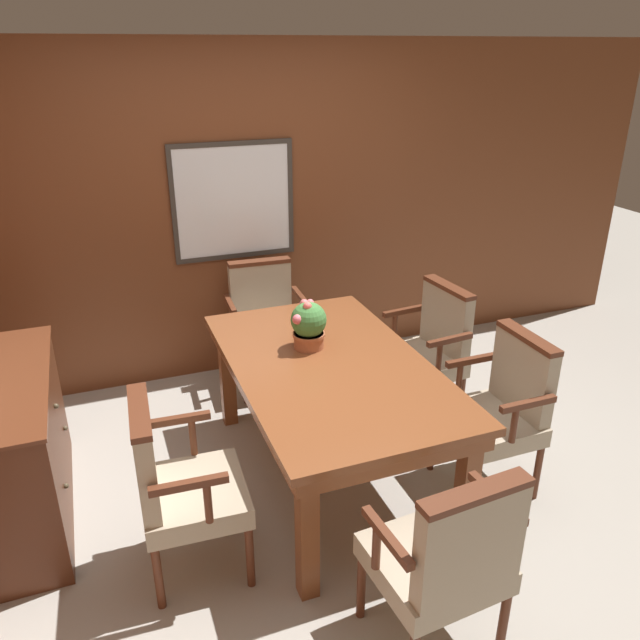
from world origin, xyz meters
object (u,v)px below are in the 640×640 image
object	(u,v)px
potted_plant	(308,324)
sideboard_cabinet	(16,450)
dining_table	(329,378)
chair_left_near	(177,481)
chair_right_far	(429,346)
chair_right_near	(500,406)
chair_head_far	(265,319)
chair_head_near	(446,556)

from	to	relation	value
potted_plant	sideboard_cabinet	distance (m)	1.71
dining_table	potted_plant	world-z (taller)	potted_plant
chair_left_near	chair_right_far	bearing A→B (deg)	-62.28
dining_table	chair_left_near	size ratio (longest dim) A/B	1.91
dining_table	sideboard_cabinet	world-z (taller)	sideboard_cabinet
chair_left_near	chair_right_near	distance (m)	1.82
sideboard_cabinet	chair_left_near	bearing A→B (deg)	-42.71
chair_head_far	chair_head_near	size ratio (longest dim) A/B	1.00
dining_table	chair_head_near	distance (m)	1.27
chair_head_near	chair_left_near	bearing A→B (deg)	-46.70
chair_right_near	potted_plant	xyz separation A→B (m)	(-0.93, 0.62, 0.40)
chair_head_near	potted_plant	xyz separation A→B (m)	(-0.04, 1.50, 0.40)
dining_table	chair_head_near	size ratio (longest dim) A/B	1.91
chair_left_near	chair_right_far	world-z (taller)	same
chair_right_far	chair_right_near	world-z (taller)	same
sideboard_cabinet	dining_table	bearing A→B (deg)	-9.48
chair_head_near	potted_plant	distance (m)	1.55
chair_left_near	potted_plant	size ratio (longest dim) A/B	3.18
chair_right_far	chair_left_near	bearing A→B (deg)	-70.73
dining_table	chair_right_near	xyz separation A→B (m)	(0.89, -0.39, -0.15)
chair_left_near	chair_head_near	world-z (taller)	same
chair_head_far	dining_table	bearing A→B (deg)	-86.45
dining_table	chair_right_near	distance (m)	0.98
chair_head_near	chair_head_far	bearing A→B (deg)	-93.82
chair_left_near	sideboard_cabinet	bearing A→B (deg)	50.46
chair_left_near	chair_right_near	size ratio (longest dim) A/B	1.00
chair_right_near	chair_head_far	bearing A→B (deg)	-151.30
chair_left_near	chair_head_far	distance (m)	1.91
chair_left_near	chair_head_near	xyz separation A→B (m)	(0.93, -0.85, 0.00)
chair_right_far	chair_head_far	distance (m)	1.24
dining_table	chair_right_far	xyz separation A→B (m)	(0.90, 0.42, -0.15)
chair_left_near	chair_head_far	bearing A→B (deg)	-25.54
chair_right_far	chair_right_near	xyz separation A→B (m)	(-0.01, -0.81, 0.00)
chair_head_near	chair_right_near	distance (m)	1.25
chair_right_far	sideboard_cabinet	world-z (taller)	chair_right_far
sideboard_cabinet	chair_right_near	bearing A→B (deg)	-14.59
dining_table	chair_right_far	world-z (taller)	chair_right_far
chair_left_near	sideboard_cabinet	size ratio (longest dim) A/B	0.74
chair_head_near	sideboard_cabinet	world-z (taller)	chair_head_near
chair_head_far	potted_plant	bearing A→B (deg)	-88.54
chair_right_far	chair_head_far	xyz separation A→B (m)	(-0.91, 0.84, 0.00)
dining_table	chair_head_far	world-z (taller)	chair_head_far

